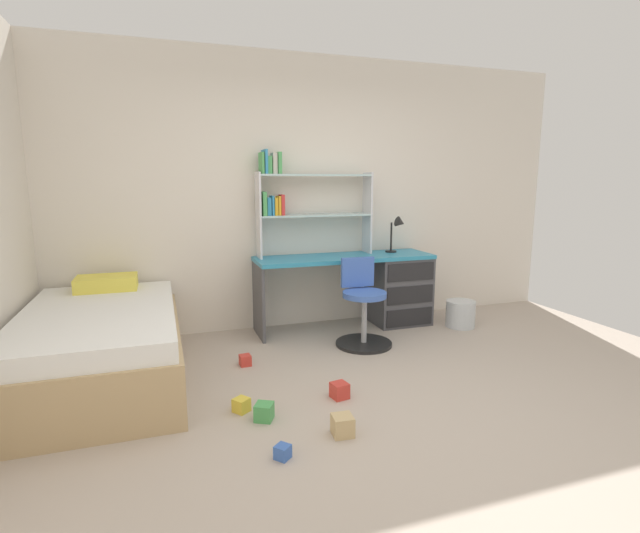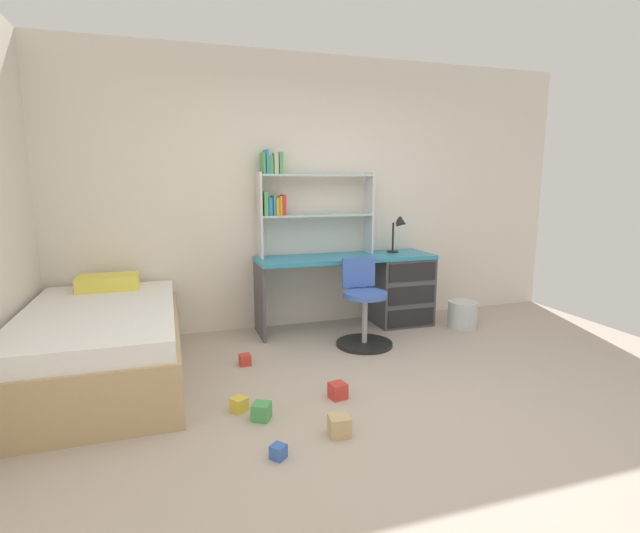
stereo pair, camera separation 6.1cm
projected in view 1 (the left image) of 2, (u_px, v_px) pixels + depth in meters
ground_plane at (403, 420)px, 3.05m from camera, size 5.93×5.40×0.02m
room_shell at (190, 199)px, 3.52m from camera, size 5.93×5.40×2.74m
desk at (386, 285)px, 5.01m from camera, size 1.82×0.53×0.75m
bookshelf_hutch at (299, 197)px, 4.70m from camera, size 1.17×0.22×1.04m
desk_lamp at (398, 228)px, 5.00m from camera, size 0.20×0.17×0.38m
swivel_chair at (363, 311)px, 4.38m from camera, size 0.52×0.52×0.80m
bed_platform at (101, 346)px, 3.56m from camera, size 1.13×1.91×0.68m
waste_bin at (460, 314)px, 4.94m from camera, size 0.30×0.30×0.27m
toy_block_yellow_0 at (241, 405)px, 3.13m from camera, size 0.13×0.13×0.09m
toy_block_green_1 at (264, 412)px, 3.02m from camera, size 0.15×0.15×0.11m
toy_block_blue_2 at (283, 452)px, 2.60m from camera, size 0.11×0.11×0.08m
toy_block_natural_3 at (343, 425)px, 2.84m from camera, size 0.13×0.13×0.12m
toy_block_red_4 at (245, 360)px, 3.91m from camera, size 0.10×0.10×0.09m
toy_block_red_5 at (340, 390)px, 3.32m from camera, size 0.13×0.13×0.11m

